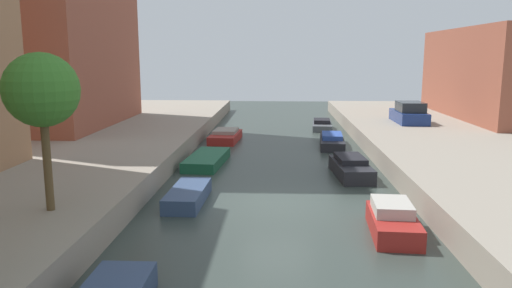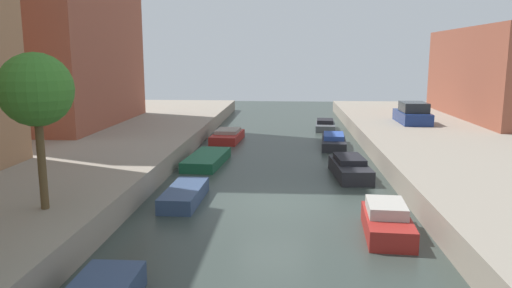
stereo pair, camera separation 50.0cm
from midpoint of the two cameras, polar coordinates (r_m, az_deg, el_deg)
The scene contains 10 objects.
ground_plane at distance 18.71m, azimuth 2.85°, elevation -7.01°, with size 84.00×84.00×0.00m, color #333D38.
street_tree_2 at distance 15.49m, azimuth -23.45°, elevation 5.72°, with size 2.15×2.15×4.67m.
parked_car at distance 35.11m, azimuth 18.19°, elevation 3.32°, with size 1.87×4.05×1.44m.
moored_boat_left_2 at distance 19.03m, azimuth -7.60°, elevation -5.91°, with size 1.35×3.51×0.57m.
moored_boat_left_3 at distance 25.39m, azimuth -5.19°, elevation -1.80°, with size 1.99×4.57×0.51m.
moored_boat_left_4 at distance 32.13m, azimuth -2.90°, elevation 0.93°, with size 1.95×3.93×0.76m.
moored_boat_right_2 at distance 16.13m, azimuth 15.90°, elevation -8.72°, with size 1.56×3.14×0.99m.
moored_boat_right_3 at distance 23.18m, azimuth 11.51°, elevation -2.78°, with size 1.72×3.88×0.91m.
moored_boat_right_4 at distance 30.45m, azimuth 9.50°, elevation 0.31°, with size 1.70×4.22×0.82m.
moored_boat_right_5 at distance 37.44m, azimuth 8.45°, elevation 2.16°, with size 1.62×3.30×0.76m.
Camera 2 is at (0.52, -17.84, 5.57)m, focal length 34.28 mm.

